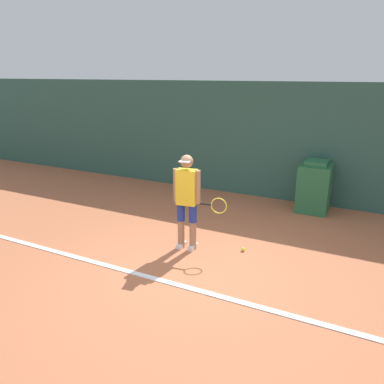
{
  "coord_description": "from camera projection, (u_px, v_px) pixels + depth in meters",
  "views": [
    {
      "loc": [
        2.32,
        -4.72,
        2.99
      ],
      "look_at": [
        -0.46,
        0.88,
        0.99
      ],
      "focal_mm": 35.0,
      "sensor_mm": 36.0,
      "label": 1
    }
  ],
  "objects": [
    {
      "name": "back_wall",
      "position": [
        269.0,
        142.0,
        9.03
      ],
      "size": [
        24.0,
        0.1,
        2.81
      ],
      "color": "#2D564C",
      "rests_on": "ground_plane"
    },
    {
      "name": "tennis_ball",
      "position": [
        243.0,
        249.0,
        6.56
      ],
      "size": [
        0.07,
        0.07,
        0.07
      ],
      "color": "#D1E533",
      "rests_on": "ground_plane"
    },
    {
      "name": "tennis_player",
      "position": [
        187.0,
        198.0,
        6.4
      ],
      "size": [
        0.94,
        0.31,
        1.69
      ],
      "rotation": [
        0.0,
        0.0,
        0.13
      ],
      "color": "#A37556",
      "rests_on": "ground_plane"
    },
    {
      "name": "covered_chair",
      "position": [
        314.0,
        187.0,
        8.36
      ],
      "size": [
        0.67,
        0.76,
        1.16
      ],
      "color": "#28663D",
      "rests_on": "ground_plane"
    },
    {
      "name": "court_baseline",
      "position": [
        179.0,
        285.0,
        5.5
      ],
      "size": [
        21.6,
        0.1,
        0.01
      ],
      "color": "white",
      "rests_on": "ground_plane"
    },
    {
      "name": "ground_plane",
      "position": [
        193.0,
        271.0,
        5.92
      ],
      "size": [
        24.0,
        24.0,
        0.0
      ],
      "primitive_type": "plane",
      "color": "#B76642"
    }
  ]
}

